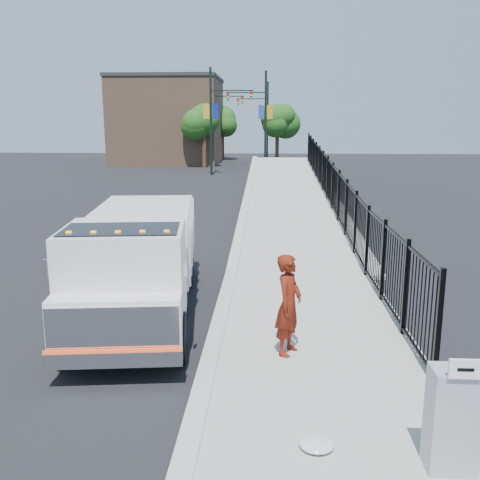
{
  "coord_description": "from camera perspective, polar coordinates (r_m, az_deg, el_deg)",
  "views": [
    {
      "loc": [
        0.97,
        -9.72,
        4.08
      ],
      "look_at": [
        0.34,
        2.0,
        1.46
      ],
      "focal_mm": 40.0,
      "sensor_mm": 36.0,
      "label": 1
    }
  ],
  "objects": [
    {
      "name": "ground",
      "position": [
        10.59,
        -2.45,
        -10.12
      ],
      "size": [
        120.0,
        120.0,
        0.0
      ],
      "primitive_type": "plane",
      "color": "black",
      "rests_on": "ground"
    },
    {
      "name": "sidewalk",
      "position": [
        8.76,
        9.32,
        -14.94
      ],
      "size": [
        3.55,
        12.0,
        0.12
      ],
      "primitive_type": "cube",
      "color": "#9E998E",
      "rests_on": "ground"
    },
    {
      "name": "curb",
      "position": [
        8.75,
        -3.74,
        -14.67
      ],
      "size": [
        0.3,
        12.0,
        0.16
      ],
      "primitive_type": "cube",
      "color": "#ADAAA3",
      "rests_on": "ground"
    },
    {
      "name": "ramp",
      "position": [
        26.07,
        5.59,
        3.51
      ],
      "size": [
        3.95,
        24.06,
        3.19
      ],
      "primitive_type": "cube",
      "rotation": [
        0.06,
        0.0,
        0.0
      ],
      "color": "#9E998E",
      "rests_on": "ground"
    },
    {
      "name": "iron_fence",
      "position": [
        22.1,
        9.78,
        4.12
      ],
      "size": [
        0.1,
        28.0,
        1.8
      ],
      "primitive_type": "cube",
      "color": "black",
      "rests_on": "ground"
    },
    {
      "name": "truck",
      "position": [
        11.42,
        -10.86,
        -1.74
      ],
      "size": [
        2.9,
        6.95,
        2.31
      ],
      "rotation": [
        0.0,
        0.0,
        0.11
      ],
      "color": "black",
      "rests_on": "ground"
    },
    {
      "name": "worker",
      "position": [
        9.26,
        5.21,
        -6.89
      ],
      "size": [
        0.64,
        0.76,
        1.77
      ],
      "primitive_type": "imported",
      "rotation": [
        0.0,
        0.0,
        1.18
      ],
      "color": "#5F170B",
      "rests_on": "sidewalk"
    },
    {
      "name": "utility_cabinet",
      "position": [
        6.89,
        21.71,
        -17.37
      ],
      "size": [
        0.55,
        0.4,
        1.25
      ],
      "primitive_type": "cube",
      "color": "gray",
      "rests_on": "sidewalk"
    },
    {
      "name": "arrow_sign",
      "position": [
        6.37,
        22.89,
        -12.56
      ],
      "size": [
        0.35,
        0.04,
        0.22
      ],
      "primitive_type": "cube",
      "color": "white",
      "rests_on": "utility_cabinet"
    },
    {
      "name": "debris",
      "position": [
        7.15,
        8.16,
        -20.7
      ],
      "size": [
        0.44,
        0.44,
        0.11
      ],
      "primitive_type": "ellipsoid",
      "color": "silver",
      "rests_on": "sidewalk"
    },
    {
      "name": "light_pole_0",
      "position": [
        41.38,
        -2.69,
        12.95
      ],
      "size": [
        3.78,
        0.22,
        8.0
      ],
      "color": "black",
      "rests_on": "ground"
    },
    {
      "name": "light_pole_1",
      "position": [
        44.2,
        2.33,
        12.93
      ],
      "size": [
        3.78,
        0.22,
        8.0
      ],
      "color": "black",
      "rests_on": "ground"
    },
    {
      "name": "light_pole_2",
      "position": [
        50.75,
        -2.92,
        12.88
      ],
      "size": [
        3.77,
        0.22,
        8.0
      ],
      "color": "black",
      "rests_on": "ground"
    },
    {
      "name": "light_pole_3",
      "position": [
        56.26,
        2.64,
        12.85
      ],
      "size": [
        3.77,
        0.22,
        8.0
      ],
      "color": "black",
      "rests_on": "ground"
    },
    {
      "name": "tree_0",
      "position": [
        48.0,
        -3.88,
        12.4
      ],
      "size": [
        2.87,
        2.87,
        5.43
      ],
      "color": "#382314",
      "rests_on": "ground"
    },
    {
      "name": "tree_1",
      "position": [
        50.93,
        4.01,
        12.39
      ],
      "size": [
        2.54,
        2.54,
        5.27
      ],
      "color": "#382314",
      "rests_on": "ground"
    },
    {
      "name": "tree_2",
      "position": [
        57.98,
        -1.89,
        12.45
      ],
      "size": [
        2.88,
        2.88,
        5.44
      ],
      "color": "#382314",
      "rests_on": "ground"
    },
    {
      "name": "building",
      "position": [
        54.64,
        -7.61,
        12.38
      ],
      "size": [
        10.0,
        10.0,
        8.0
      ],
      "primitive_type": "cube",
      "color": "#8C664C",
      "rests_on": "ground"
    }
  ]
}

